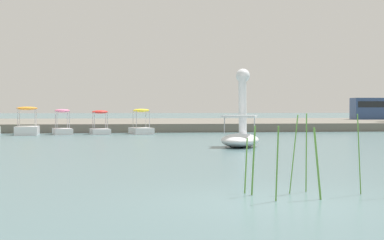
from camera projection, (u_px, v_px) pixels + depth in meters
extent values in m
plane|color=slate|center=(278.00, 204.00, 9.94)|extent=(426.00, 426.00, 0.00)
cube|color=#6B665B|center=(141.00, 124.00, 51.13)|extent=(143.70, 23.50, 0.55)
ellipsoid|color=white|center=(240.00, 140.00, 24.61)|extent=(2.32, 3.19, 0.55)
cylinder|color=white|center=(243.00, 105.00, 25.49)|extent=(0.47, 0.59, 2.48)
sphere|color=white|center=(243.00, 76.00, 25.56)|extent=(0.74, 0.74, 0.58)
cone|color=yellow|center=(243.00, 76.00, 25.79)|extent=(0.45, 0.53, 0.32)
cube|color=white|center=(239.00, 116.00, 24.37)|extent=(1.64, 1.56, 0.08)
cylinder|color=silver|center=(254.00, 125.00, 24.27)|extent=(0.04, 0.04, 0.69)
cylinder|color=silver|center=(224.00, 125.00, 24.49)|extent=(0.04, 0.04, 0.69)
cube|color=white|center=(141.00, 131.00, 37.54)|extent=(1.52, 2.11, 0.37)
ellipsoid|color=yellow|center=(141.00, 110.00, 37.52)|extent=(1.20, 1.21, 0.20)
cylinder|color=#B7B7BF|center=(133.00, 119.00, 37.78)|extent=(0.04, 0.04, 1.06)
cylinder|color=#B7B7BF|center=(146.00, 119.00, 38.05)|extent=(0.04, 0.04, 1.06)
cylinder|color=#B7B7BF|center=(136.00, 119.00, 37.01)|extent=(0.04, 0.04, 1.06)
cylinder|color=#B7B7BF|center=(149.00, 119.00, 37.28)|extent=(0.04, 0.04, 1.06)
cube|color=white|center=(100.00, 131.00, 37.32)|extent=(1.33, 1.87, 0.32)
ellipsoid|color=red|center=(100.00, 112.00, 37.30)|extent=(1.10, 1.08, 0.20)
cylinder|color=#B7B7BF|center=(93.00, 120.00, 37.56)|extent=(0.04, 0.04, 1.02)
cylinder|color=#B7B7BF|center=(106.00, 120.00, 37.78)|extent=(0.04, 0.04, 1.02)
cylinder|color=#B7B7BF|center=(94.00, 120.00, 36.83)|extent=(0.04, 0.04, 1.02)
cylinder|color=#B7B7BF|center=(107.00, 120.00, 37.05)|extent=(0.04, 0.04, 1.02)
cube|color=white|center=(62.00, 131.00, 36.79)|extent=(1.37, 2.03, 0.36)
ellipsoid|color=pink|center=(62.00, 111.00, 36.77)|extent=(1.10, 1.28, 0.20)
cylinder|color=#B7B7BF|center=(55.00, 119.00, 37.09)|extent=(0.04, 0.04, 1.06)
cylinder|color=#B7B7BF|center=(68.00, 119.00, 37.32)|extent=(0.04, 0.04, 1.06)
cylinder|color=#B7B7BF|center=(57.00, 120.00, 36.23)|extent=(0.04, 0.04, 1.06)
cylinder|color=#B7B7BF|center=(69.00, 120.00, 36.47)|extent=(0.04, 0.04, 1.06)
cube|color=white|center=(27.00, 130.00, 36.33)|extent=(1.38, 2.38, 0.50)
ellipsoid|color=orange|center=(27.00, 108.00, 36.30)|extent=(1.26, 1.23, 0.20)
cylinder|color=#B7B7BF|center=(19.00, 117.00, 36.69)|extent=(0.04, 0.04, 1.06)
cylinder|color=#B7B7BF|center=(36.00, 117.00, 36.86)|extent=(0.04, 0.04, 1.06)
cylinder|color=#B7B7BF|center=(18.00, 117.00, 35.76)|extent=(0.04, 0.04, 1.06)
cylinder|color=#B7B7BF|center=(35.00, 117.00, 35.93)|extent=(0.04, 0.04, 1.06)
cube|color=navy|center=(378.00, 109.00, 56.97)|extent=(4.81, 2.16, 1.98)
cube|color=black|center=(378.00, 104.00, 56.96)|extent=(4.44, 2.17, 0.55)
cylinder|color=#568E38|center=(246.00, 166.00, 11.14)|extent=(0.10, 0.14, 1.00)
cylinder|color=#568E38|center=(277.00, 164.00, 10.10)|extent=(0.03, 0.18, 1.25)
cylinder|color=#568E38|center=(253.00, 161.00, 10.80)|extent=(0.05, 0.19, 1.23)
cylinder|color=#568E38|center=(317.00, 163.00, 10.37)|extent=(0.14, 0.08, 1.22)
cylinder|color=#568E38|center=(306.00, 153.00, 11.21)|extent=(0.08, 0.21, 1.44)
cylinder|color=#568E38|center=(359.00, 154.00, 10.90)|extent=(0.14, 0.15, 1.44)
cylinder|color=#568E38|center=(294.00, 154.00, 11.05)|extent=(0.15, 0.09, 1.42)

